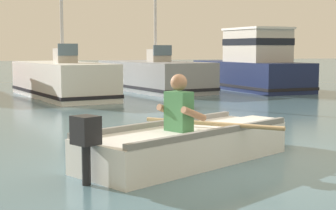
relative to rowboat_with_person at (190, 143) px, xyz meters
name	(u,v)px	position (x,y,z in m)	size (l,w,h in m)	color
ground_plane	(260,164)	(0.81, -0.46, -0.25)	(120.00, 120.00, 0.00)	slate
rowboat_with_person	(190,143)	(0.00, 0.00, 0.00)	(3.52, 2.35, 1.19)	white
moored_boat_white	(62,80)	(-0.35, 9.97, 0.28)	(2.76, 5.56, 5.02)	white
moored_boat_grey	(154,76)	(3.14, 11.43, 0.26)	(3.09, 5.56, 4.02)	gray
moored_boat_navy	(252,67)	(6.72, 10.73, 0.59)	(2.37, 5.66, 2.26)	#19234C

